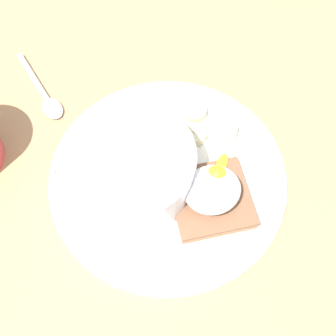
% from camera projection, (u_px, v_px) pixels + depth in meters
% --- Properties ---
extents(ground_plane, '(1.20, 1.20, 0.02)m').
position_uv_depth(ground_plane, '(168.00, 184.00, 0.56)').
color(ground_plane, '#A38155').
rests_on(ground_plane, ground).
extents(plate, '(0.28, 0.28, 0.02)m').
position_uv_depth(plate, '(168.00, 177.00, 0.54)').
color(plate, white).
rests_on(plate, ground_plane).
extents(oatmeal_bowl, '(0.14, 0.14, 0.06)m').
position_uv_depth(oatmeal_bowl, '(130.00, 168.00, 0.51)').
color(oatmeal_bowl, white).
rests_on(oatmeal_bowl, plate).
extents(toast_slice, '(0.10, 0.10, 0.01)m').
position_uv_depth(toast_slice, '(210.00, 199.00, 0.52)').
color(toast_slice, brown).
rests_on(toast_slice, plate).
extents(poached_egg, '(0.07, 0.08, 0.04)m').
position_uv_depth(poached_egg, '(213.00, 188.00, 0.50)').
color(poached_egg, white).
rests_on(poached_egg, toast_slice).
extents(banana_slice_front, '(0.04, 0.04, 0.01)m').
position_uv_depth(banana_slice_front, '(194.00, 134.00, 0.56)').
color(banana_slice_front, beige).
rests_on(banana_slice_front, plate).
extents(banana_slice_left, '(0.04, 0.04, 0.01)m').
position_uv_depth(banana_slice_left, '(194.00, 112.00, 0.57)').
color(banana_slice_left, beige).
rests_on(banana_slice_left, plate).
extents(banana_slice_back, '(0.04, 0.04, 0.02)m').
position_uv_depth(banana_slice_back, '(225.00, 130.00, 0.56)').
color(banana_slice_back, beige).
rests_on(banana_slice_back, plate).
extents(spoon, '(0.04, 0.12, 0.01)m').
position_uv_depth(spoon, '(43.00, 94.00, 0.60)').
color(spoon, silver).
rests_on(spoon, ground_plane).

